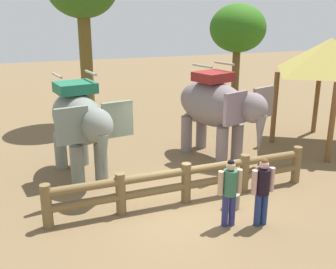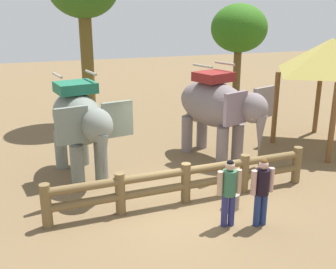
{
  "view_description": "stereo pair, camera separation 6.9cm",
  "coord_description": "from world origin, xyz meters",
  "px_view_note": "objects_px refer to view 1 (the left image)",
  "views": [
    {
      "loc": [
        -3.56,
        -8.49,
        4.77
      ],
      "look_at": [
        0.0,
        1.5,
        1.4
      ],
      "focal_mm": 43.12,
      "sensor_mm": 36.0,
      "label": 1
    },
    {
      "loc": [
        -3.49,
        -8.51,
        4.77
      ],
      "look_at": [
        0.0,
        1.5,
        1.4
      ],
      "focal_mm": 43.12,
      "sensor_mm": 36.0,
      "label": 2
    }
  ],
  "objects_px": {
    "thatched_shelter": "(330,57)",
    "log_fence": "(186,180)",
    "feed_bucket": "(232,201)",
    "elephant_center": "(217,107)",
    "elephant_near_left": "(80,122)",
    "tourist_woman_in_black": "(230,188)",
    "tourist_man_in_blue": "(263,187)",
    "tree_back_center": "(238,29)"
  },
  "relations": [
    {
      "from": "thatched_shelter",
      "to": "log_fence",
      "type": "bearing_deg",
      "value": -158.15
    },
    {
      "from": "log_fence",
      "to": "feed_bucket",
      "type": "xyz_separation_m",
      "value": [
        0.95,
        -0.69,
        -0.41
      ]
    },
    {
      "from": "elephant_center",
      "to": "feed_bucket",
      "type": "distance_m",
      "value": 3.81
    },
    {
      "from": "elephant_near_left",
      "to": "elephant_center",
      "type": "bearing_deg",
      "value": 2.57
    },
    {
      "from": "elephant_near_left",
      "to": "tourist_woman_in_black",
      "type": "bearing_deg",
      "value": -54.52
    },
    {
      "from": "tourist_man_in_blue",
      "to": "thatched_shelter",
      "type": "height_order",
      "value": "thatched_shelter"
    },
    {
      "from": "log_fence",
      "to": "elephant_near_left",
      "type": "xyz_separation_m",
      "value": [
        -2.24,
        2.41,
        1.1
      ]
    },
    {
      "from": "elephant_center",
      "to": "tourist_man_in_blue",
      "type": "distance_m",
      "value": 4.39
    },
    {
      "from": "tourist_woman_in_black",
      "to": "feed_bucket",
      "type": "bearing_deg",
      "value": 55.65
    },
    {
      "from": "elephant_near_left",
      "to": "tourist_man_in_blue",
      "type": "xyz_separation_m",
      "value": [
        3.41,
        -4.02,
        -0.77
      ]
    },
    {
      "from": "elephant_center",
      "to": "tree_back_center",
      "type": "xyz_separation_m",
      "value": [
        3.69,
        5.55,
        2.05
      ]
    },
    {
      "from": "log_fence",
      "to": "elephant_center",
      "type": "bearing_deg",
      "value": 51.01
    },
    {
      "from": "elephant_center",
      "to": "tourist_man_in_blue",
      "type": "xyz_separation_m",
      "value": [
        -0.93,
        -4.22,
        -0.79
      ]
    },
    {
      "from": "elephant_near_left",
      "to": "elephant_center",
      "type": "xyz_separation_m",
      "value": [
        4.35,
        0.2,
        0.02
      ]
    },
    {
      "from": "log_fence",
      "to": "tourist_man_in_blue",
      "type": "xyz_separation_m",
      "value": [
        1.17,
        -1.62,
        0.33
      ]
    },
    {
      "from": "tourist_woman_in_black",
      "to": "thatched_shelter",
      "type": "relative_size",
      "value": 0.42
    },
    {
      "from": "elephant_center",
      "to": "thatched_shelter",
      "type": "distance_m",
      "value": 4.33
    },
    {
      "from": "tourist_man_in_blue",
      "to": "tree_back_center",
      "type": "relative_size",
      "value": 0.33
    },
    {
      "from": "log_fence",
      "to": "elephant_near_left",
      "type": "bearing_deg",
      "value": 132.96
    },
    {
      "from": "log_fence",
      "to": "tourist_woman_in_black",
      "type": "bearing_deg",
      "value": -71.39
    },
    {
      "from": "elephant_center",
      "to": "tourist_woman_in_black",
      "type": "xyz_separation_m",
      "value": [
        -1.64,
        -4.0,
        -0.8
      ]
    },
    {
      "from": "log_fence",
      "to": "thatched_shelter",
      "type": "bearing_deg",
      "value": 21.85
    },
    {
      "from": "tree_back_center",
      "to": "thatched_shelter",
      "type": "bearing_deg",
      "value": -85.92
    },
    {
      "from": "log_fence",
      "to": "feed_bucket",
      "type": "height_order",
      "value": "log_fence"
    },
    {
      "from": "elephant_near_left",
      "to": "tree_back_center",
      "type": "bearing_deg",
      "value": 35.56
    },
    {
      "from": "tourist_woman_in_black",
      "to": "tourist_man_in_blue",
      "type": "height_order",
      "value": "tourist_man_in_blue"
    },
    {
      "from": "log_fence",
      "to": "elephant_near_left",
      "type": "distance_m",
      "value": 3.47
    },
    {
      "from": "elephant_center",
      "to": "tourist_woman_in_black",
      "type": "distance_m",
      "value": 4.39
    },
    {
      "from": "elephant_near_left",
      "to": "feed_bucket",
      "type": "distance_m",
      "value": 4.7
    },
    {
      "from": "tourist_woman_in_black",
      "to": "log_fence",
      "type": "bearing_deg",
      "value": 108.61
    },
    {
      "from": "elephant_center",
      "to": "tourist_woman_in_black",
      "type": "height_order",
      "value": "elephant_center"
    },
    {
      "from": "tourist_woman_in_black",
      "to": "feed_bucket",
      "type": "xyz_separation_m",
      "value": [
        0.48,
        0.71,
        -0.73
      ]
    },
    {
      "from": "thatched_shelter",
      "to": "tree_back_center",
      "type": "distance_m",
      "value": 5.71
    },
    {
      "from": "thatched_shelter",
      "to": "feed_bucket",
      "type": "relative_size",
      "value": 9.81
    },
    {
      "from": "tourist_man_in_blue",
      "to": "tree_back_center",
      "type": "height_order",
      "value": "tree_back_center"
    },
    {
      "from": "elephant_near_left",
      "to": "tree_back_center",
      "type": "height_order",
      "value": "tree_back_center"
    },
    {
      "from": "elephant_near_left",
      "to": "tree_back_center",
      "type": "xyz_separation_m",
      "value": [
        8.03,
        5.74,
        2.07
      ]
    },
    {
      "from": "tree_back_center",
      "to": "elephant_near_left",
      "type": "bearing_deg",
      "value": -144.44
    },
    {
      "from": "log_fence",
      "to": "thatched_shelter",
      "type": "xyz_separation_m",
      "value": [
        6.2,
        2.48,
        2.53
      ]
    },
    {
      "from": "thatched_shelter",
      "to": "elephant_center",
      "type": "bearing_deg",
      "value": 178.35
    },
    {
      "from": "elephant_center",
      "to": "tree_back_center",
      "type": "distance_m",
      "value": 6.97
    },
    {
      "from": "feed_bucket",
      "to": "elephant_near_left",
      "type": "bearing_deg",
      "value": 135.9
    }
  ]
}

